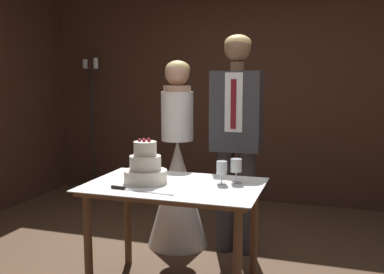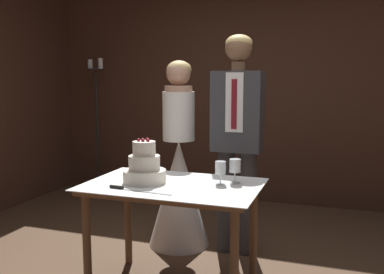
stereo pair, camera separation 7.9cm
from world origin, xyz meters
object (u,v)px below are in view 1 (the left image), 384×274
Objects in this scene: wine_glass_middle at (236,167)px; cake_table at (174,198)px; wine_glass_near at (222,169)px; candle_stand at (93,132)px; cake_knife at (130,189)px; tiered_cake at (145,168)px; groom at (236,132)px; bride at (178,179)px.

cake_table is at bearing -158.26° from wine_glass_middle.
candle_stand reaches higher than wine_glass_near.
cake_knife is 0.74m from wine_glass_middle.
cake_table is at bearing 53.40° from cake_knife.
tiered_cake is 0.63m from wine_glass_middle.
cake_table is 0.65× the size of groom.
cake_knife is at bearing -92.85° from tiered_cake.
tiered_cake is 2.71m from candle_stand.
cake_table is 0.69× the size of candle_stand.
tiered_cake is 0.24m from cake_knife.
cake_table is 0.29m from tiered_cake.
cake_knife reaches higher than cake_table.
cake_table is at bearing -161.56° from wine_glass_near.
tiered_cake is at bearing 91.94° from cake_knife.
wine_glass_middle is (0.09, 0.06, 0.01)m from wine_glass_near.
groom is (0.26, 0.80, 0.38)m from cake_table.
groom is at bearing 71.89° from cake_table.
wine_glass_near reaches higher than cake_table.
bride reaches higher than wine_glass_near.
cake_knife is at bearing -54.65° from candle_stand.
cake_table is 3.84× the size of tiered_cake.
candle_stand is at bearing 128.27° from tiered_cake.
wine_glass_middle is (0.40, 0.16, 0.22)m from cake_table.
bride reaches higher than tiered_cake.
tiered_cake is at bearing -166.39° from wine_glass_near.
wine_glass_near is 0.10m from wine_glass_middle.
candle_stand reaches higher than cake_table.
wine_glass_middle is 0.09× the size of groom.
bride is at bearing 108.11° from cake_table.
wine_glass_near is at bearing -42.46° from candle_stand.
bride is (-0.66, 0.64, -0.27)m from wine_glass_middle.
bride reaches higher than cake_table.
wine_glass_middle is (0.61, 0.40, 0.11)m from cake_knife.
candle_stand reaches higher than bride.
tiered_cake reaches higher than wine_glass_middle.
cake_knife is at bearing -114.55° from groom.
cake_knife is at bearing -146.46° from wine_glass_near.
tiered_cake is 0.19× the size of bride.
groom is at bearing 93.82° from wine_glass_near.
wine_glass_middle reaches higher than cake_table.
groom is (-0.05, 0.70, 0.17)m from wine_glass_near.
cake_table is 7.01× the size of wine_glass_middle.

